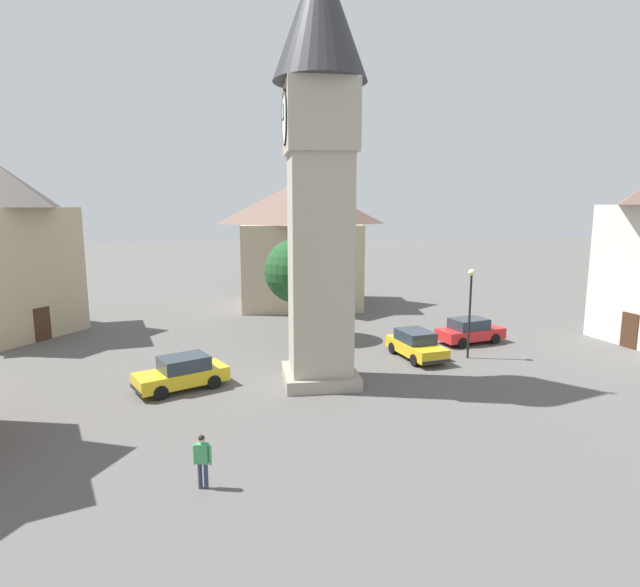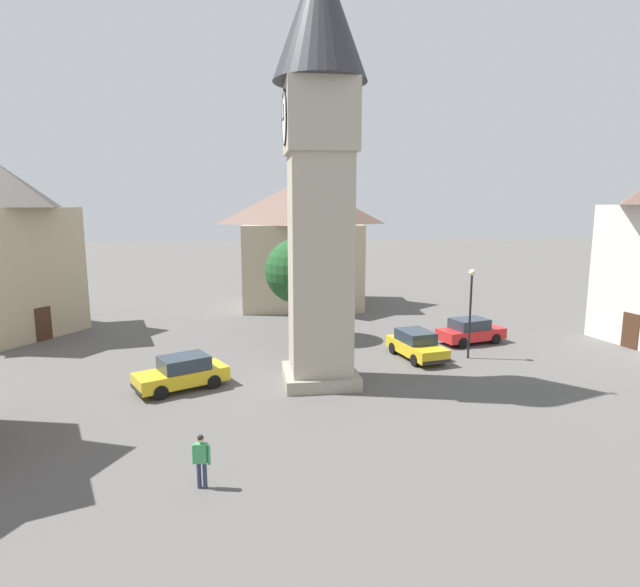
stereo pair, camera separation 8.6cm
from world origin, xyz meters
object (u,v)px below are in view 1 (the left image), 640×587
(car_red_corner, at_px, (182,373))
(pedestrian, at_px, (202,457))
(lamp_post, at_px, (470,299))
(tree, at_px, (297,271))
(car_silver_kerb, at_px, (470,331))
(building_shop_left, at_px, (301,242))
(car_blue_kerb, at_px, (416,345))
(clock_tower, at_px, (320,138))

(car_red_corner, bearing_deg, pedestrian, -169.65)
(pedestrian, distance_m, lamp_post, 17.93)
(car_red_corner, relative_size, lamp_post, 0.90)
(tree, bearing_deg, car_silver_kerb, -103.72)
(car_silver_kerb, bearing_deg, building_shop_left, 32.99)
(car_silver_kerb, xyz_separation_m, car_red_corner, (-5.81, 16.52, 0.00))
(pedestrian, bearing_deg, building_shop_left, -11.89)
(car_blue_kerb, relative_size, car_silver_kerb, 0.99)
(car_blue_kerb, distance_m, building_shop_left, 17.60)
(car_silver_kerb, xyz_separation_m, pedestrian, (-14.66, 14.91, 0.25))
(pedestrian, bearing_deg, clock_tower, -28.35)
(pedestrian, xyz_separation_m, building_shop_left, (28.41, -5.98, 4.30))
(pedestrian, bearing_deg, car_red_corner, 10.35)
(car_blue_kerb, height_order, tree, tree)
(clock_tower, xyz_separation_m, lamp_post, (2.74, -8.65, -7.97))
(car_silver_kerb, distance_m, pedestrian, 20.91)
(car_blue_kerb, xyz_separation_m, car_red_corner, (-3.20, 12.22, 0.00))
(pedestrian, xyz_separation_m, tree, (17.19, -4.52, 3.29))
(clock_tower, distance_m, pedestrian, 14.41)
(clock_tower, relative_size, car_blue_kerb, 4.42)
(car_silver_kerb, bearing_deg, lamp_post, 154.29)
(car_blue_kerb, relative_size, tree, 0.69)
(pedestrian, height_order, tree, tree)
(car_silver_kerb, xyz_separation_m, lamp_post, (-3.03, 1.46, 2.56))
(clock_tower, distance_m, tree, 10.86)
(car_blue_kerb, bearing_deg, building_shop_left, 15.76)
(clock_tower, height_order, car_red_corner, clock_tower)
(building_shop_left, distance_m, lamp_post, 18.48)
(car_silver_kerb, bearing_deg, clock_tower, 119.72)
(car_silver_kerb, height_order, car_red_corner, same)
(car_silver_kerb, relative_size, building_shop_left, 0.42)
(tree, distance_m, lamp_post, 10.56)
(clock_tower, relative_size, lamp_post, 3.91)
(pedestrian, relative_size, lamp_post, 0.34)
(clock_tower, height_order, building_shop_left, clock_tower)
(car_silver_kerb, bearing_deg, tree, 76.28)
(car_red_corner, bearing_deg, lamp_post, -79.55)
(car_blue_kerb, xyz_separation_m, building_shop_left, (16.37, 4.62, 4.55))
(clock_tower, height_order, tree, clock_tower)
(pedestrian, height_order, lamp_post, lamp_post)
(tree, relative_size, building_shop_left, 0.61)
(car_silver_kerb, distance_m, tree, 11.26)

